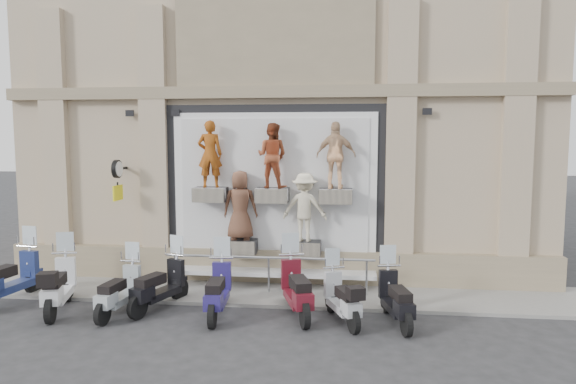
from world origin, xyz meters
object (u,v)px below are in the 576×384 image
object	(u,v)px
clock_sign_bracket	(118,175)
scooter_c	(119,281)
scooter_g	(342,288)
scooter_d	(159,275)
scooter_f	(297,278)
scooter_h	(396,288)
scooter_b	(59,275)
scooter_e	(218,280)
guard_rail	(269,276)
scooter_a	(9,267)

from	to	relation	value
clock_sign_bracket	scooter_c	xyz separation A→B (m)	(0.98, -2.20, -2.08)
scooter_g	scooter_d	bearing A→B (deg)	153.29
scooter_f	scooter_h	xyz separation A→B (m)	(2.01, -0.23, -0.08)
scooter_b	scooter_e	xyz separation A→B (m)	(3.45, 0.11, -0.03)
clock_sign_bracket	scooter_c	distance (m)	3.19
guard_rail	scooter_e	world-z (taller)	scooter_e
scooter_g	scooter_h	bearing A→B (deg)	-20.10
scooter_g	guard_rail	bearing A→B (deg)	114.69
scooter_a	scooter_c	size ratio (longest dim) A/B	1.15
scooter_g	scooter_h	xyz separation A→B (m)	(1.08, 0.03, 0.04)
scooter_d	scooter_f	size ratio (longest dim) A/B	0.93
scooter_a	scooter_b	xyz separation A→B (m)	(1.42, -0.40, -0.02)
guard_rail	scooter_b	bearing A→B (deg)	-158.25
scooter_a	scooter_h	distance (m)	8.53
scooter_a	scooter_c	bearing A→B (deg)	-1.12
scooter_f	scooter_h	distance (m)	2.03
scooter_d	scooter_a	bearing A→B (deg)	-160.56
scooter_a	scooter_e	xyz separation A→B (m)	(4.87, -0.29, -0.05)
scooter_c	scooter_d	size ratio (longest dim) A/B	0.94
clock_sign_bracket	scooter_d	xyz separation A→B (m)	(1.70, -1.79, -2.04)
scooter_a	scooter_d	xyz separation A→B (m)	(3.50, -0.01, -0.06)
scooter_c	scooter_e	world-z (taller)	scooter_e
scooter_e	scooter_f	distance (m)	1.65
scooter_d	scooter_h	size ratio (longest dim) A/B	1.03
scooter_f	scooter_g	world-z (taller)	scooter_f
scooter_h	scooter_f	bearing A→B (deg)	161.33
scooter_c	scooter_f	distance (m)	3.74
scooter_f	scooter_a	bearing A→B (deg)	161.45
scooter_c	scooter_g	bearing A→B (deg)	6.75
clock_sign_bracket	scooter_b	world-z (taller)	clock_sign_bracket
guard_rail	scooter_h	size ratio (longest dim) A/B	2.77
guard_rail	scooter_c	world-z (taller)	scooter_c
guard_rail	scooter_f	world-z (taller)	scooter_f
clock_sign_bracket	scooter_g	distance (m)	6.39
scooter_c	scooter_g	distance (m)	4.66
scooter_e	scooter_f	xyz separation A→B (m)	(1.64, 0.20, 0.04)
scooter_b	scooter_d	xyz separation A→B (m)	(2.08, 0.39, -0.04)
scooter_c	scooter_h	distance (m)	5.74
scooter_b	scooter_g	xyz separation A→B (m)	(6.02, 0.05, -0.10)
guard_rail	scooter_f	bearing A→B (deg)	-59.96
scooter_a	scooter_e	size ratio (longest dim) A/B	1.06
scooter_c	scooter_d	bearing A→B (deg)	35.95
scooter_a	clock_sign_bracket	bearing A→B (deg)	52.29
scooter_e	clock_sign_bracket	bearing A→B (deg)	140.82
clock_sign_bracket	guard_rail	bearing A→B (deg)	-6.84
clock_sign_bracket	scooter_g	world-z (taller)	clock_sign_bracket
guard_rail	clock_sign_bracket	size ratio (longest dim) A/B	4.96
clock_sign_bracket	scooter_d	bearing A→B (deg)	-46.39
scooter_b	scooter_c	distance (m)	1.37
scooter_a	scooter_g	bearing A→B (deg)	5.02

